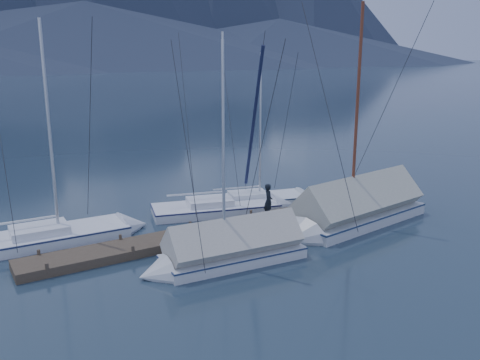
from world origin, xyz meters
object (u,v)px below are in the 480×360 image
Objects in this scene: sailboat_open_mid at (234,208)px; person at (268,201)px; sailboat_open_right at (268,200)px; sailboat_covered_near at (349,213)px; sailboat_open_left at (72,235)px; sailboat_covered_far at (221,253)px.

person is (0.25, -2.54, 0.95)m from sailboat_open_mid.
sailboat_open_right is 0.78× the size of sailboat_covered_near.
sailboat_open_mid is at bearing 26.04° from person.
sailboat_open_right is at bearing -13.58° from person.
sailboat_covered_near is at bearing -22.87° from sailboat_open_left.
sailboat_open_left is 8.28m from person.
person is (3.82, 2.60, 0.69)m from sailboat_covered_far.
person is at bearing -124.08° from sailboat_open_right.
sailboat_open_right is 4.78m from sailboat_covered_near.
sailboat_open_mid is 0.87× the size of sailboat_covered_near.
sailboat_open_right is 5.27× the size of person.
sailboat_open_mid is 5.45m from sailboat_covered_near.
sailboat_open_right reaches higher than person.
sailboat_open_mid is 5.90× the size of person.
sailboat_open_mid is at bearing 127.64° from sailboat_covered_near.
sailboat_open_right is 7.94m from sailboat_covered_far.
sailboat_covered_near is 6.94m from sailboat_covered_far.
person is at bearing 34.23° from sailboat_covered_far.
person is at bearing -19.88° from sailboat_open_left.
sailboat_open_right is at bearing 43.50° from sailboat_covered_far.
sailboat_open_left is at bearing 126.00° from sailboat_covered_far.
sailboat_open_left is 0.91× the size of sailboat_covered_near.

